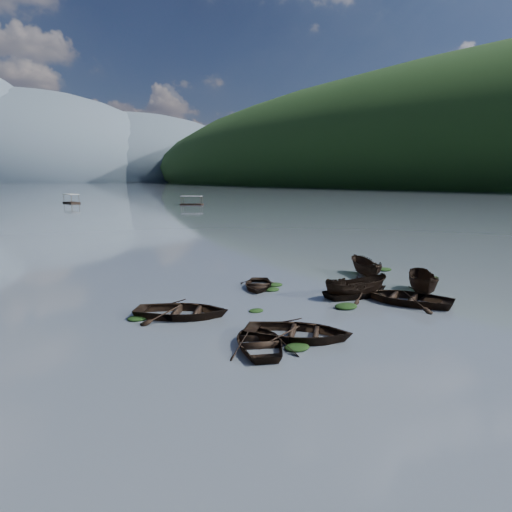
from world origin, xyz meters
TOP-DOWN VIEW (x-y plane):
  - ground_plane at (0.00, 0.00)m, footprint 2400.00×2400.00m
  - right_hill_far at (460.00, 220.00)m, footprint 520.00×1200.00m
  - haze_mtn_c at (140.00, 900.00)m, footprint 520.00×520.00m
  - haze_mtn_d at (320.00, 900.00)m, footprint 520.00×520.00m
  - rowboat_0 at (-4.62, 2.31)m, footprint 5.87×5.96m
  - rowboat_1 at (-6.62, 2.56)m, footprint 4.55×5.08m
  - rowboat_2 at (2.99, 5.75)m, footprint 4.36×2.81m
  - rowboat_3 at (4.53, 3.16)m, footprint 5.31×6.08m
  - rowboat_4 at (3.45, 5.93)m, footprint 5.02×3.90m
  - rowboat_5 at (7.13, 3.88)m, footprint 4.26×4.12m
  - rowboat_6 at (-7.40, 8.41)m, footprint 6.05×5.87m
  - rowboat_7 at (-0.39, 11.23)m, footprint 4.53×4.69m
  - rowboat_8 at (8.36, 9.64)m, footprint 2.97×4.18m
  - weed_clump_0 at (-5.48, 1.40)m, footprint 1.15×0.94m
  - weed_clump_1 at (-3.66, 6.91)m, footprint 0.86×0.69m
  - weed_clump_2 at (0.85, 4.51)m, footprint 1.37×1.10m
  - weed_clump_3 at (-0.07, 10.14)m, footprint 1.03×0.87m
  - weed_clump_4 at (11.52, 6.16)m, footprint 1.12×0.89m
  - weed_clump_5 at (-9.43, 9.33)m, footprint 1.15×0.92m
  - weed_clump_6 at (0.92, 11.08)m, footprint 1.10×0.92m
  - weed_clump_7 at (11.10, 10.06)m, footprint 1.26×1.00m
  - pontoon_centre at (16.15, 124.92)m, footprint 3.48×6.83m
  - pontoon_right at (40.24, 97.34)m, footprint 6.13×5.94m

SIDE VIEW (x-z plane):
  - ground_plane at x=0.00m, z-range 0.00..0.00m
  - right_hill_far at x=460.00m, z-range -95.00..95.00m
  - haze_mtn_c at x=140.00m, z-range -130.00..130.00m
  - haze_mtn_d at x=320.00m, z-range -110.00..110.00m
  - rowboat_0 at x=-4.62m, z-range -0.51..0.51m
  - rowboat_1 at x=-6.62m, z-range -0.43..0.43m
  - rowboat_2 at x=2.99m, z-range -0.79..0.79m
  - rowboat_3 at x=4.53m, z-range -0.53..0.53m
  - rowboat_4 at x=3.45m, z-range -0.48..0.48m
  - rowboat_5 at x=7.13m, z-range -0.83..0.83m
  - rowboat_6 at x=-7.40m, z-range -0.51..0.51m
  - rowboat_7 at x=-0.39m, z-range -0.40..0.40m
  - rowboat_8 at x=8.36m, z-range -0.76..0.76m
  - weed_clump_0 at x=-5.48m, z-range -0.13..0.13m
  - weed_clump_1 at x=-3.66m, z-range -0.09..0.09m
  - weed_clump_2 at x=0.85m, z-range -0.15..0.15m
  - weed_clump_3 at x=-0.07m, z-range -0.11..0.11m
  - weed_clump_4 at x=11.52m, z-range -0.12..0.12m
  - weed_clump_5 at x=-9.43m, z-range -0.12..0.12m
  - weed_clump_6 at x=0.92m, z-range -0.11..0.11m
  - weed_clump_7 at x=11.10m, z-range -0.14..0.14m
  - pontoon_centre at x=16.15m, z-range -1.26..1.26m
  - pontoon_right at x=40.24m, z-range -1.15..1.15m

